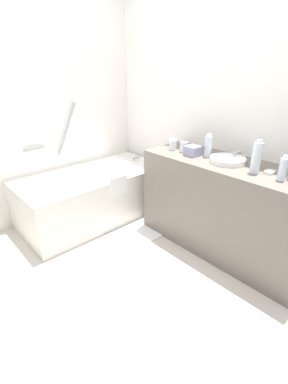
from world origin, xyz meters
name	(u,v)px	position (x,y,z in m)	size (l,w,h in m)	color
ground_plane	(108,282)	(0.00, 0.00, 0.00)	(3.80, 3.80, 0.00)	beige
wall_back_tiled	(18,115)	(0.00, 1.45, 1.17)	(3.14, 0.10, 2.34)	white
wall_right_mirror	(223,117)	(1.42, 0.00, 1.17)	(0.10, 3.20, 2.34)	white
bathtub	(94,193)	(0.53, 1.00, 0.29)	(1.64, 0.80, 1.26)	silver
vanity_counter	(224,208)	(1.09, -0.33, 0.43)	(0.56, 1.58, 0.87)	#6B6056
sink_basin	(228,160)	(1.09, -0.31, 0.89)	(0.30, 0.30, 0.04)	white
sink_faucet	(239,155)	(1.26, -0.31, 0.90)	(0.13, 0.15, 0.07)	silver
water_bottle_2	(257,158)	(1.02, -0.59, 0.99)	(0.07, 0.07, 0.26)	silver
water_bottle_4	(208,146)	(1.10, -0.09, 0.96)	(0.06, 0.06, 0.21)	silver
water_bottle_5	(283,169)	(1.01, -0.79, 0.95)	(0.06, 0.06, 0.19)	silver
drinking_glass_0	(174,143)	(1.10, 0.33, 0.91)	(0.08, 0.08, 0.09)	white
drinking_glass_1	(184,147)	(1.06, 0.15, 0.91)	(0.08, 0.08, 0.10)	white
drinking_glass_2	(255,164)	(1.09, -0.55, 0.91)	(0.07, 0.07, 0.09)	white
drinking_glass_3	(173,145)	(1.03, 0.27, 0.91)	(0.07, 0.07, 0.10)	white
soap_dish	(270,172)	(1.10, -0.67, 0.88)	(0.09, 0.06, 0.02)	white
tissue_box	(192,151)	(1.02, 0.02, 0.91)	(0.12, 0.12, 0.09)	#9596B9
bath_mat	(137,234)	(0.62, 0.37, 0.01)	(0.65, 0.39, 0.01)	white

